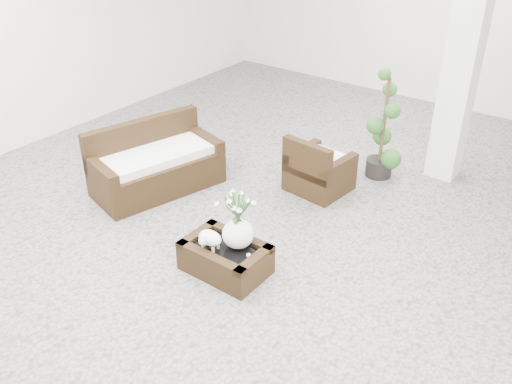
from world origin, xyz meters
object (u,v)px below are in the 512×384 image
Objects in this scene: loveseat at (156,159)px; coffee_table at (226,259)px; topiary at (384,125)px; armchair at (320,163)px.

coffee_table is at bearing -98.92° from loveseat.
loveseat is 1.10× the size of topiary.
topiary reaches higher than armchair.
armchair is at bearing -38.29° from loveseat.
coffee_table is 0.53× the size of loveseat.
topiary reaches higher than loveseat.
loveseat is (-1.77, -1.31, 0.06)m from armchair.
topiary is (0.35, 3.02, 0.62)m from coffee_table.
coffee_table is 1.13× the size of armchair.
loveseat is at bearing -136.03° from topiary.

